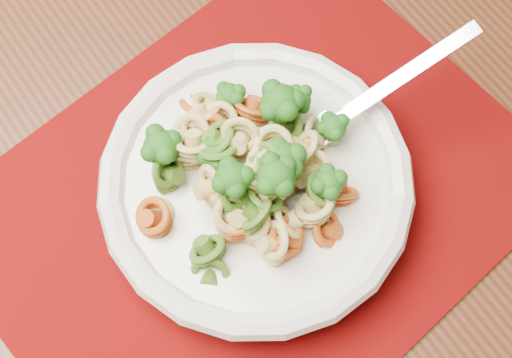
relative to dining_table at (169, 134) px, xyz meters
name	(u,v)px	position (x,y,z in m)	size (l,w,h in m)	color
dining_table	(169,134)	(0.00, 0.00, 0.00)	(1.67, 1.20, 0.71)	#552A18
placemat	(252,200)	(0.03, -0.12, 0.08)	(0.41, 0.32, 0.00)	#5D0504
pasta_bowl	(256,185)	(0.03, -0.12, 0.11)	(0.23, 0.23, 0.04)	white
pasta_broccoli_heap	(256,176)	(0.03, -0.12, 0.13)	(0.20, 0.20, 0.06)	tan
fork	(319,132)	(0.09, -0.11, 0.13)	(0.19, 0.02, 0.01)	silver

